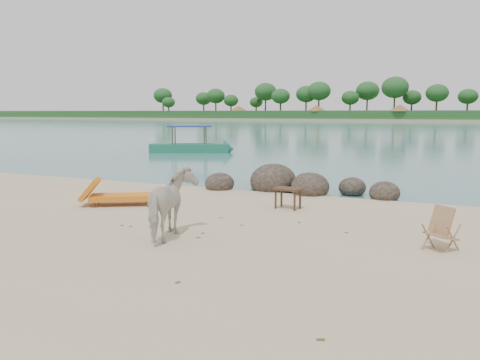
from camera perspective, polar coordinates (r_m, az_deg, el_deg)
The scene contains 10 objects.
water at distance 98.41m, azimuth 20.83°, elevation 6.21°, with size 400.00×400.00×0.00m, color #3B7776.
far_shore at distance 178.34m, azimuth 22.16°, elevation 6.83°, with size 420.00×90.00×1.40m, color tan.
far_scenery at distance 145.03m, azimuth 21.86°, elevation 7.89°, with size 420.00×18.00×9.50m.
boulders at distance 15.80m, azimuth 6.11°, elevation -0.55°, with size 6.36×2.88×1.17m.
cow at distance 9.79m, azimuth -8.27°, elevation -3.08°, with size 0.77×1.69×1.43m, color silver.
side_table at distance 12.72m, azimuth 5.85°, elevation -2.38°, with size 0.70×0.45×0.57m, color black, non-canonical shape.
lounge_chair at distance 13.59m, azimuth -14.18°, elevation -1.71°, with size 2.19×0.77×0.66m, color orange, non-canonical shape.
deck_chair at distance 9.66m, azimuth 23.30°, elevation -5.73°, with size 0.51×0.57×0.81m, color #A17450, non-canonical shape.
boat_near at distance 31.50m, azimuth -6.19°, elevation 6.06°, with size 5.89×1.33×2.87m, color #1D6E51, non-canonical shape.
dead_leaves at distance 10.21m, azimuth -3.46°, elevation -6.63°, with size 7.16×6.22×0.00m.
Camera 1 is at (4.93, -8.25, 2.63)m, focal length 35.00 mm.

